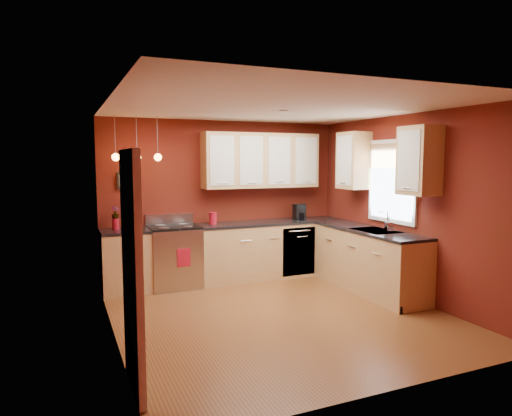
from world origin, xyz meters
name	(u,v)px	position (x,y,z in m)	size (l,w,h in m)	color
floor	(279,315)	(0.00, 0.00, 0.00)	(4.20, 4.20, 0.00)	brown
ceiling	(280,107)	(0.00, 0.00, 2.60)	(4.00, 4.20, 0.02)	white
wall_back	(224,200)	(0.00, 2.10, 1.30)	(4.00, 0.02, 2.60)	maroon
wall_front	(393,241)	(0.00, -2.10, 1.30)	(4.00, 0.02, 2.60)	maroon
wall_left	(112,222)	(-2.00, 0.00, 1.30)	(0.02, 4.20, 2.60)	maroon
wall_right	(407,207)	(2.00, 0.00, 1.30)	(0.02, 4.20, 2.60)	maroon
base_cabinets_back_left	(126,262)	(-1.65, 1.80, 0.45)	(0.70, 0.60, 0.90)	tan
base_cabinets_back_right	(271,250)	(0.73, 1.80, 0.45)	(2.54, 0.60, 0.90)	tan
base_cabinets_right	(368,261)	(1.70, 0.45, 0.45)	(0.60, 2.10, 0.90)	tan
counter_back_left	(125,231)	(-1.65, 1.80, 0.92)	(0.70, 0.62, 0.04)	black
counter_back_right	(271,222)	(0.73, 1.80, 0.92)	(2.54, 0.62, 0.04)	black
counter_right	(369,230)	(1.70, 0.45, 0.92)	(0.62, 2.10, 0.04)	black
gas_range	(174,256)	(-0.92, 1.80, 0.48)	(0.76, 0.64, 1.11)	#AEAFB3
dishwasher_front	(299,251)	(1.10, 1.51, 0.45)	(0.60, 0.02, 0.80)	#AEAFB3
sink	(375,232)	(1.70, 0.30, 0.92)	(0.50, 0.70, 0.33)	gray
window	(392,179)	(1.97, 0.30, 1.69)	(0.06, 1.02, 1.22)	white
door_left_wall	(132,272)	(-1.97, -1.20, 1.03)	(0.12, 0.82, 2.05)	white
upper_cabinets_back	(261,161)	(0.60, 1.93, 1.95)	(2.00, 0.35, 0.90)	tan
upper_cabinets_right	(383,161)	(1.82, 0.32, 1.95)	(0.35, 1.95, 0.90)	tan
wall_picture	(128,181)	(-1.55, 2.08, 1.65)	(0.32, 0.03, 0.26)	black
pendant_lights	(137,157)	(-1.45, 1.75, 2.01)	(0.71, 0.11, 0.66)	gray
red_canister	(213,218)	(-0.27, 1.86, 1.04)	(0.13, 0.13, 0.19)	#A91224
red_vase	(116,224)	(-1.77, 1.90, 1.02)	(0.10, 0.10, 0.16)	#A91224
flowers	(115,213)	(-1.77, 1.90, 1.18)	(0.11, 0.11, 0.20)	#A91224
coffee_maker	(299,212)	(1.26, 1.80, 1.06)	(0.19, 0.18, 0.27)	black
soap_pump	(389,224)	(1.79, 0.11, 1.05)	(0.10, 0.10, 0.22)	white
dish_towel	(184,258)	(-0.86, 1.47, 0.52)	(0.20, 0.01, 0.27)	#A91224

